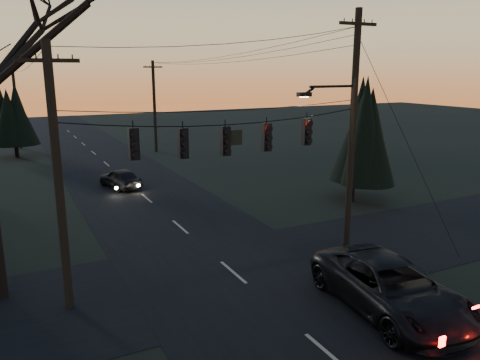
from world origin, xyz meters
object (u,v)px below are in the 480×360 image
utility_pole_far_r (156,152)px  evergreen_right (355,131)px  utility_pole_left (70,307)px  utility_pole_far_l (21,148)px  utility_pole_right (346,249)px  suv_near (390,287)px  sedan_oncoming_a (120,178)px

utility_pole_far_r → evergreen_right: (5.25, -22.08, 4.19)m
utility_pole_left → utility_pole_far_l: utility_pole_left is taller
utility_pole_right → utility_pole_far_r: bearing=90.0°
suv_near → utility_pole_far_r: bearing=91.9°
suv_near → sedan_oncoming_a: bearing=107.1°
utility_pole_right → utility_pole_far_l: size_ratio=1.25×
utility_pole_right → utility_pole_left: (-11.50, 0.00, 0.00)m
utility_pole_far_l → evergreen_right: evergreen_right is taller
suv_near → evergreen_right: bearing=61.1°
utility_pole_far_l → sedan_oncoming_a: bearing=-75.9°
evergreen_right → sedan_oncoming_a: (-11.55, 9.40, -3.54)m
evergreen_right → suv_near: evergreen_right is taller
evergreen_right → utility_pole_left: bearing=-160.5°
utility_pole_right → utility_pole_far_l: utility_pole_right is taller
utility_pole_right → sedan_oncoming_a: size_ratio=2.60×
utility_pole_right → evergreen_right: 8.95m
utility_pole_left → utility_pole_far_r: bearing=67.7°
utility_pole_far_l → sedan_oncoming_a: (5.20, -20.68, 0.65)m
suv_near → utility_pole_left: bearing=157.6°
utility_pole_left → utility_pole_far_l: 36.00m
utility_pole_left → utility_pole_far_l: size_ratio=1.06×
utility_pole_far_r → utility_pole_left: bearing=-112.3°
suv_near → utility_pole_right: bearing=71.0°
utility_pole_far_l → evergreen_right: size_ratio=1.11×
utility_pole_far_r → utility_pole_right: bearing=-90.0°
utility_pole_far_r → suv_near: bearing=-94.0°
utility_pole_right → utility_pole_far_r: (0.00, 28.00, 0.00)m
utility_pole_right → utility_pole_far_l: bearing=107.7°
utility_pole_far_r → evergreen_right: 23.08m
utility_pole_left → sedan_oncoming_a: (5.20, 15.32, 0.65)m
utility_pole_right → sedan_oncoming_a: utility_pole_right is taller
utility_pole_right → suv_near: size_ratio=1.65×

